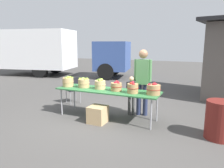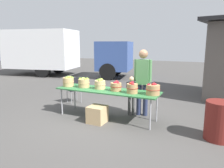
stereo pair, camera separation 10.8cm
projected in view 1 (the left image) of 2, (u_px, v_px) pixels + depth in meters
ground_plane at (107, 118)px, 5.48m from camera, size 40.00×40.00×0.00m
market_table at (107, 91)px, 5.35m from camera, size 2.70×0.76×0.75m
apple_basket_green_0 at (68, 82)px, 5.76m from camera, size 0.32×0.32×0.29m
apple_basket_green_1 at (84, 83)px, 5.63m from camera, size 0.32×0.32×0.27m
apple_basket_green_2 at (100, 84)px, 5.44m from camera, size 0.30×0.30×0.28m
apple_basket_red_0 at (116, 86)px, 5.22m from camera, size 0.29×0.29×0.25m
apple_basket_red_1 at (133, 88)px, 4.97m from camera, size 0.28×0.28×0.28m
apple_basket_red_2 at (153, 89)px, 4.82m from camera, size 0.33×0.33×0.28m
vendor_adult at (143, 77)px, 5.52m from camera, size 0.47×0.26×1.77m
child_customer at (132, 92)px, 5.61m from camera, size 0.27×0.19×1.06m
box_truck at (55, 51)px, 12.69m from camera, size 7.98×3.67×2.75m
folding_chair at (74, 88)px, 6.76m from camera, size 0.55×0.55×0.86m
trash_barrel at (220, 120)px, 4.21m from camera, size 0.57×0.57×0.79m
produce_crate at (98, 114)px, 5.11m from camera, size 0.41×0.41×0.41m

